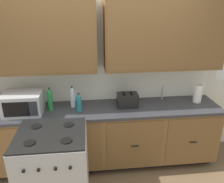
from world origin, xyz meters
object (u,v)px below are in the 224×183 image
object	(u,v)px
stove_range	(55,169)
bottle_teal	(79,102)
bottle_green	(50,99)
paper_towel_roll	(198,93)
toaster	(127,100)
bottle_clear	(73,97)
microwave	(23,103)

from	to	relation	value
stove_range	bottle_teal	world-z (taller)	bottle_teal
bottle_green	paper_towel_roll	bearing A→B (deg)	1.33
paper_towel_roll	bottle_teal	distance (m)	1.69
stove_range	toaster	size ratio (longest dim) A/B	3.39
bottle_clear	paper_towel_roll	bearing A→B (deg)	-0.92
stove_range	microwave	distance (m)	0.93
bottle_teal	bottle_clear	bearing A→B (deg)	121.40
toaster	paper_towel_roll	bearing A→B (deg)	2.32
bottle_clear	bottle_teal	world-z (taller)	bottle_clear
bottle_clear	bottle_green	size ratio (longest dim) A/B	0.93
microwave	toaster	size ratio (longest dim) A/B	1.71
bottle_clear	bottle_green	bearing A→B (deg)	-165.02
stove_range	toaster	bearing A→B (deg)	34.26
bottle_clear	bottle_green	xyz separation A→B (m)	(-0.29, -0.08, 0.01)
toaster	paper_towel_roll	xyz separation A→B (m)	(1.03, 0.04, 0.03)
paper_towel_roll	bottle_clear	size ratio (longest dim) A/B	0.87
toaster	bottle_clear	distance (m)	0.75
bottle_clear	stove_range	bearing A→B (deg)	-105.80
microwave	bottle_green	bearing A→B (deg)	7.51
toaster	bottle_green	distance (m)	1.03
microwave	bottle_green	distance (m)	0.33
paper_towel_roll	bottle_teal	world-z (taller)	same
bottle_green	bottle_teal	size ratio (longest dim) A/B	1.23
microwave	bottle_green	size ratio (longest dim) A/B	1.50
toaster	bottle_clear	xyz separation A→B (m)	(-0.75, 0.07, 0.05)
stove_range	paper_towel_roll	size ratio (longest dim) A/B	3.65
bottle_clear	bottle_green	distance (m)	0.30
bottle_green	bottle_teal	distance (m)	0.38
microwave	paper_towel_roll	bearing A→B (deg)	2.19
microwave	paper_towel_roll	size ratio (longest dim) A/B	1.85
paper_towel_roll	bottle_green	world-z (taller)	bottle_green
bottle_green	stove_range	bearing A→B (deg)	-82.65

